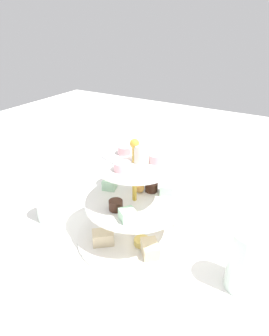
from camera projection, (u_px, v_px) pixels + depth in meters
The scene contains 7 objects.
ground_plane at pixel (134, 237), 0.75m from camera, with size 2.40×2.40×0.00m, color white.
tiered_serving_stand at pixel (135, 209), 0.71m from camera, with size 0.27×0.27×0.25m.
water_glass_tall_right at pixel (246, 261), 0.58m from camera, with size 0.07×0.07×0.13m, color silver.
water_glass_short_left at pixel (114, 176), 0.96m from camera, with size 0.06×0.06×0.07m, color silver.
teacup_with_saucer at pixel (160, 177), 0.97m from camera, with size 0.09×0.09×0.05m.
butter_knife_right at pixel (232, 204), 0.87m from camera, with size 0.17×0.01×0.00m, color silver.
water_glass_mid_back at pixel (48, 204), 0.79m from camera, with size 0.06×0.06×0.09m, color silver.
Camera 1 is at (0.31, -0.51, 0.48)m, focal length 33.21 mm.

